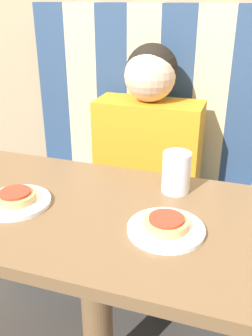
{
  "coord_description": "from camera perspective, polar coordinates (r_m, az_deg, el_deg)",
  "views": [
    {
      "loc": [
        0.37,
        -0.83,
        1.25
      ],
      "look_at": [
        0.0,
        0.3,
        0.7
      ],
      "focal_mm": 40.0,
      "sensor_mm": 36.0,
      "label": 1
    }
  ],
  "objects": [
    {
      "name": "person",
      "position": [
        1.55,
        3.52,
        6.42
      ],
      "size": [
        0.43,
        0.23,
        0.64
      ],
      "color": "orange",
      "rests_on": "booth_seat"
    },
    {
      "name": "pizza_left",
      "position": [
        1.11,
        -16.51,
        -4.14
      ],
      "size": [
        0.11,
        0.11,
        0.03
      ],
      "color": "tan",
      "rests_on": "plate_left"
    },
    {
      "name": "plate_left",
      "position": [
        1.12,
        -16.39,
        -5.0
      ],
      "size": [
        0.2,
        0.2,
        0.01
      ],
      "color": "white",
      "rests_on": "dining_table"
    },
    {
      "name": "booth_seat",
      "position": [
        1.79,
        3.03,
        -10.15
      ],
      "size": [
        1.17,
        0.48,
        0.45
      ],
      "color": "navy",
      "rests_on": "ground_plane"
    },
    {
      "name": "plate_right",
      "position": [
        0.96,
        6.1,
        -9.26
      ],
      "size": [
        0.2,
        0.2,
        0.01
      ],
      "color": "white",
      "rests_on": "dining_table"
    },
    {
      "name": "booth_backrest",
      "position": [
        1.71,
        5.3,
        10.7
      ],
      "size": [
        1.17,
        0.08,
        0.78
      ],
      "color": "navy",
      "rests_on": "booth_seat"
    },
    {
      "name": "pizza_right",
      "position": [
        0.95,
        6.16,
        -8.3
      ],
      "size": [
        0.11,
        0.11,
        0.03
      ],
      "color": "tan",
      "rests_on": "plate_right"
    },
    {
      "name": "dining_table",
      "position": [
        1.11,
        -4.9,
        -10.82
      ],
      "size": [
        1.03,
        0.58,
        0.71
      ],
      "color": "brown",
      "rests_on": "ground_plane"
    },
    {
      "name": "drinking_cup",
      "position": [
        1.13,
        7.67,
        -0.64
      ],
      "size": [
        0.08,
        0.08,
        0.13
      ],
      "color": "silver",
      "rests_on": "dining_table"
    }
  ]
}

